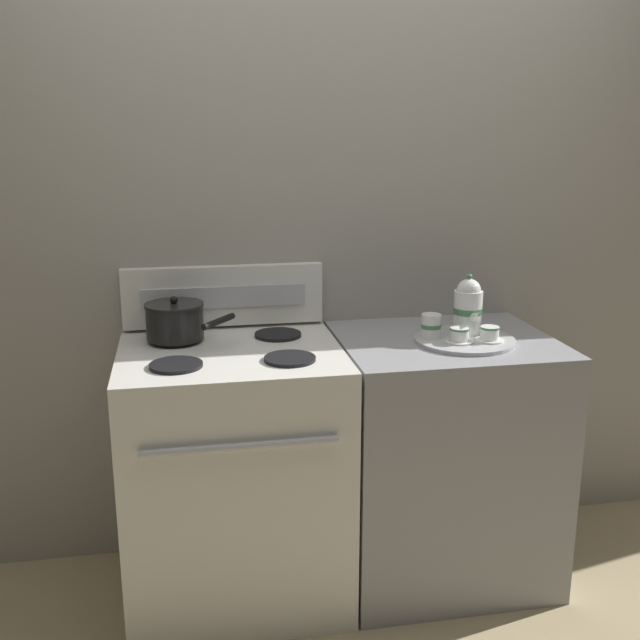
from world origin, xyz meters
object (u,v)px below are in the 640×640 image
serving_tray (465,340)px  teacup_right (490,334)px  teacup_left (459,335)px  saucepan (175,321)px  teapot (468,307)px  creamer_jug (431,326)px  stove (234,474)px

serving_tray → teacup_right: 0.09m
teacup_left → serving_tray: bearing=47.8°
saucepan → teapot: bearing=-7.9°
creamer_jug → teacup_right: bearing=-24.6°
saucepan → teapot: 1.04m
serving_tray → teapot: size_ratio=1.61×
serving_tray → teapot: 0.12m
saucepan → serving_tray: saucepan is taller
saucepan → teacup_right: size_ratio=3.08×
teapot → teacup_right: 0.13m
stove → serving_tray: (0.83, -0.05, 0.47)m
teacup_left → creamer_jug: creamer_jug is taller
teacup_left → creamer_jug: (-0.08, 0.08, 0.02)m
saucepan → teacup_left: saucepan is taller
teapot → teacup_left: 0.14m
saucepan → serving_tray: 1.03m
stove → teacup_right: (0.90, -0.10, 0.50)m
creamer_jug → teacup_left: bearing=-46.8°
teacup_right → stove: bearing=173.8°
teacup_right → creamer_jug: 0.20m
creamer_jug → teapot: bearing=6.0°
teacup_left → creamer_jug: bearing=133.2°
stove → serving_tray: serving_tray is taller
saucepan → creamer_jug: (0.89, -0.16, -0.02)m
serving_tray → teapot: (0.03, 0.05, 0.11)m
creamer_jug → serving_tray: bearing=-19.3°
stove → creamer_jug: bearing=-1.0°
saucepan → teacup_right: (1.08, -0.24, -0.04)m
teacup_left → teacup_right: size_ratio=1.00×
saucepan → teacup_left: (0.97, -0.24, -0.04)m
teapot → saucepan: bearing=172.1°
stove → teapot: teapot is taller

